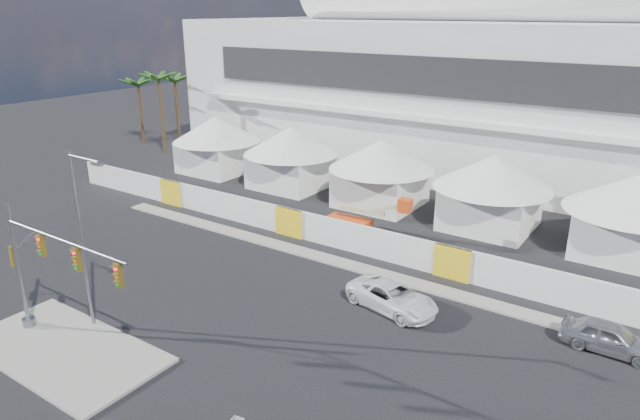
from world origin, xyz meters
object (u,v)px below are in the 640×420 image
Objects in this scene: streetlight_median at (83,230)px; pickup_curb at (392,297)px; boom_lift at (356,222)px; sedan_silver at (610,337)px; traffic_mast at (41,270)px.

pickup_curb is at bearing 41.25° from streetlight_median.
streetlight_median is 19.28m from boom_lift.
boom_lift is at bearing 52.63° from pickup_curb.
pickup_curb is 0.81× the size of boom_lift.
pickup_curb is at bearing -50.54° from boom_lift.
sedan_silver is at bearing -66.28° from pickup_curb.
sedan_silver is at bearing -20.85° from boom_lift.
streetlight_median reaches higher than traffic_mast.
sedan_silver is 26.54m from traffic_mast.
boom_lift is (-17.36, 6.12, 0.13)m from sedan_silver.
sedan_silver reaches higher than pickup_curb.
pickup_curb is (-10.19, -2.16, -0.02)m from sedan_silver.
traffic_mast reaches higher than sedan_silver.
traffic_mast is (-12.08, -11.95, 3.06)m from pickup_curb.
streetlight_median reaches higher than pickup_curb.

